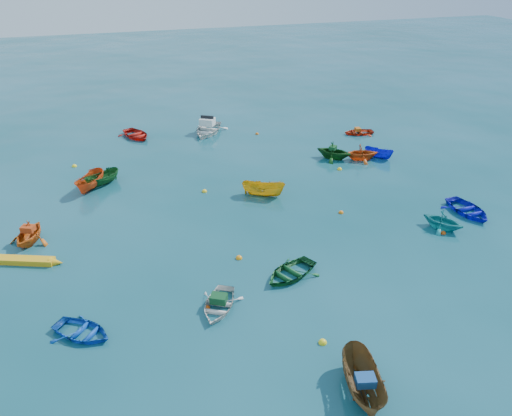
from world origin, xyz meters
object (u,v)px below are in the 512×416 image
object	(u,v)px
dinghy_blue_sw	(83,335)
motorboat_white	(208,133)
dinghy_blue_se	(467,213)
kayak_yellow	(24,263)
dinghy_white_near	(218,308)

from	to	relation	value
dinghy_blue_sw	motorboat_white	bearing A→B (deg)	15.82
dinghy_blue_se	kayak_yellow	world-z (taller)	dinghy_blue_se
dinghy_blue_sw	dinghy_white_near	xyz separation A→B (m)	(5.95, -0.03, 0.00)
dinghy_blue_se	kayak_yellow	xyz separation A→B (m)	(-25.69, 2.44, 0.00)
dinghy_blue_sw	motorboat_white	size ratio (longest dim) A/B	0.66
dinghy_white_near	kayak_yellow	distance (m)	11.05
dinghy_blue_se	motorboat_white	bearing A→B (deg)	119.23
motorboat_white	kayak_yellow	bearing A→B (deg)	-97.70
dinghy_blue_sw	kayak_yellow	xyz separation A→B (m)	(-2.89, 6.60, 0.00)
dinghy_blue_sw	motorboat_white	world-z (taller)	motorboat_white
dinghy_white_near	motorboat_white	xyz separation A→B (m)	(4.82, 23.50, 0.00)
dinghy_white_near	kayak_yellow	size ratio (longest dim) A/B	0.69
dinghy_blue_se	kayak_yellow	bearing A→B (deg)	171.86
dinghy_blue_sw	dinghy_blue_se	distance (m)	23.18
dinghy_blue_sw	kayak_yellow	distance (m)	7.20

